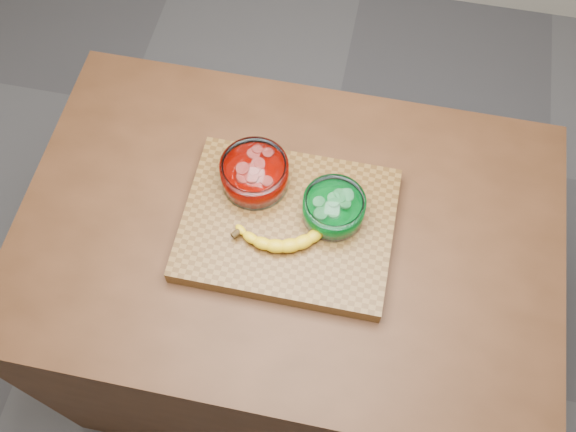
# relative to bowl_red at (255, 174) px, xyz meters

# --- Properties ---
(ground) EXTENTS (3.50, 3.50, 0.00)m
(ground) POSITION_rel_bowl_red_xyz_m (0.09, -0.08, -0.97)
(ground) COLOR #5C5B60
(ground) RESTS_ON ground
(counter) EXTENTS (1.20, 0.80, 0.90)m
(counter) POSITION_rel_bowl_red_xyz_m (0.09, -0.08, -0.52)
(counter) COLOR #4B2A16
(counter) RESTS_ON ground
(cutting_board) EXTENTS (0.45, 0.35, 0.04)m
(cutting_board) POSITION_rel_bowl_red_xyz_m (0.09, -0.08, -0.05)
(cutting_board) COLOR brown
(cutting_board) RESTS_ON counter
(bowl_red) EXTENTS (0.15, 0.15, 0.07)m
(bowl_red) POSITION_rel_bowl_red_xyz_m (0.00, 0.00, 0.00)
(bowl_red) COLOR white
(bowl_red) RESTS_ON cutting_board
(bowl_green) EXTENTS (0.13, 0.13, 0.06)m
(bowl_green) POSITION_rel_bowl_red_xyz_m (0.18, -0.05, -0.00)
(bowl_green) COLOR white
(bowl_green) RESTS_ON cutting_board
(banana) EXTENTS (0.23, 0.14, 0.03)m
(banana) POSITION_rel_bowl_red_xyz_m (0.09, -0.11, -0.02)
(banana) COLOR yellow
(banana) RESTS_ON cutting_board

